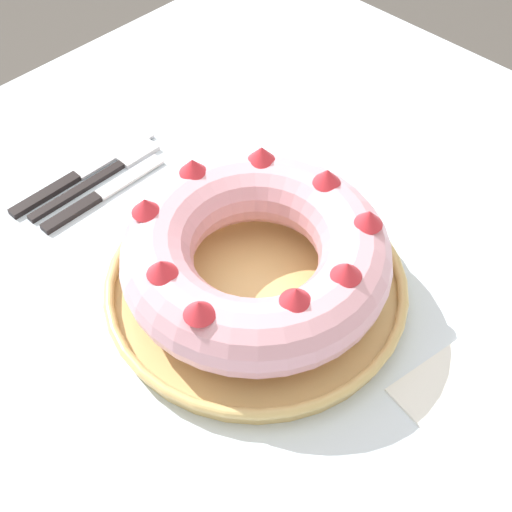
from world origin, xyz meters
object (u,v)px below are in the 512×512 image
Objects in this scene: serving_dish at (256,287)px; napkin at (486,420)px; serving_knife at (75,177)px; bundt_cake at (256,255)px; fork at (105,174)px; cake_knife at (96,198)px.

serving_dish is 0.28m from napkin.
bundt_cake is at bearing 4.99° from serving_knife.
fork is at bearing 179.45° from bundt_cake.
serving_knife is at bearing -172.72° from napkin.
serving_dish is at bearing -20.08° from bundt_cake.
serving_knife is (-0.31, -0.03, -0.07)m from bundt_cake.
cake_knife is 1.11× the size of napkin.
bundt_cake is 1.56× the size of cake_knife.
serving_knife is at bearing -174.64° from bundt_cake.
bundt_cake reaches higher than serving_knife.
cake_knife is (0.05, -0.00, 0.00)m from serving_knife.
serving_knife reaches higher than fork.
fork is 0.90× the size of serving_knife.
bundt_cake is at bearing 2.55° from fork.
napkin is (0.57, 0.04, -0.00)m from fork.
cake_knife reaches higher than fork.
napkin is (0.28, 0.05, -0.07)m from bundt_cake.
serving_dish reaches higher than fork.
napkin is (0.59, 0.08, -0.00)m from serving_knife.
napkin is at bearing 9.40° from serving_dish.
serving_knife is at bearing -174.64° from serving_dish.
bundt_cake is at bearing 13.57° from cake_knife.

